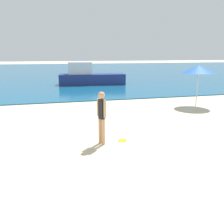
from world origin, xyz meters
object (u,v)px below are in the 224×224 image
at_px(frisbee, 122,140).
at_px(beach_umbrella, 199,69).
at_px(boat_near, 90,77).
at_px(person_standing, 102,115).

height_order(frisbee, beach_umbrella, beach_umbrella).
bearing_deg(beach_umbrella, frisbee, -142.12).
distance_m(boat_near, beach_umbrella, 11.82).
distance_m(person_standing, frisbee, 1.20).
distance_m(frisbee, beach_umbrella, 7.44).
height_order(person_standing, beach_umbrella, beach_umbrella).
bearing_deg(frisbee, boat_near, 84.38).
height_order(person_standing, boat_near, boat_near).
distance_m(person_standing, beach_umbrella, 7.86).
bearing_deg(boat_near, frisbee, -89.21).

